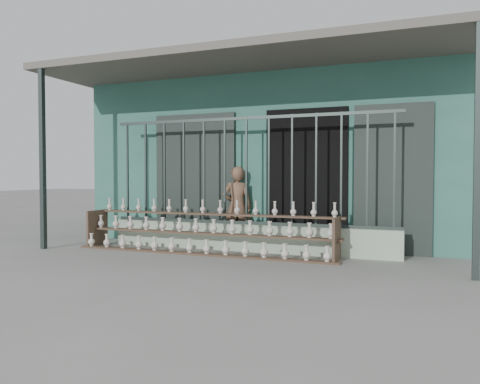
% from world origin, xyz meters
% --- Properties ---
extents(ground, '(60.00, 60.00, 0.00)m').
position_xyz_m(ground, '(0.00, 0.00, 0.00)').
color(ground, slate).
extents(workshop_building, '(7.40, 6.60, 3.21)m').
position_xyz_m(workshop_building, '(0.00, 4.23, 1.62)').
color(workshop_building, '#2F6456').
rests_on(workshop_building, ground).
extents(parapet_wall, '(5.00, 0.20, 0.45)m').
position_xyz_m(parapet_wall, '(0.00, 1.30, 0.23)').
color(parapet_wall, '#AABFA4').
rests_on(parapet_wall, ground).
extents(security_fence, '(5.00, 0.04, 1.80)m').
position_xyz_m(security_fence, '(-0.00, 1.30, 1.35)').
color(security_fence, '#283330').
rests_on(security_fence, parapet_wall).
extents(shelf_rack, '(4.50, 0.68, 0.85)m').
position_xyz_m(shelf_rack, '(-0.58, 0.88, 0.36)').
color(shelf_rack, brown).
rests_on(shelf_rack, ground).
extents(elderly_woman, '(0.60, 0.49, 1.43)m').
position_xyz_m(elderly_woman, '(-0.30, 1.62, 0.71)').
color(elderly_woman, brown).
rests_on(elderly_woman, ground).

